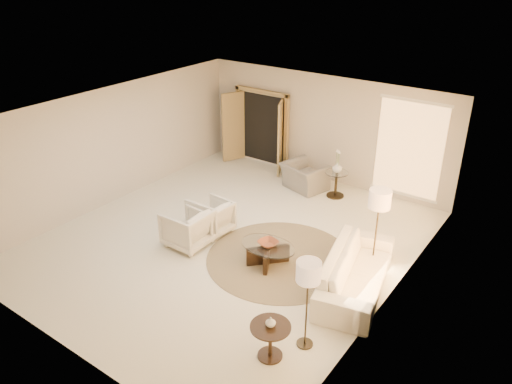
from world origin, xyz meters
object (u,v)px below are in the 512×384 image
Objects in this scene: sofa at (356,271)px; side_vase at (337,168)px; end_table at (270,336)px; armchair_right at (188,226)px; bowl at (268,243)px; end_vase at (271,322)px; armchair_left at (211,216)px; floor_lamp_near at (380,203)px; floor_lamp_far at (308,276)px; coffee_table at (268,252)px; side_table at (336,182)px; accent_chair at (305,172)px.

sofa is 3.82m from side_vase.
sofa is 4.09× the size of end_table.
bowl is at bearing 102.01° from armchair_right.
side_vase reaches higher than sofa.
sofa is at bearing 82.60° from end_vase.
end_vase is at bearing 57.78° from armchair_left.
bowl is 2.51m from end_vase.
sofa is 1.50× the size of floor_lamp_near.
armchair_right is at bearing 161.88° from floor_lamp_far.
coffee_table is at bearing 85.94° from sofa.
floor_lamp_near is 1.10× the size of floor_lamp_far.
side_table is 3.35m from floor_lamp_near.
armchair_right is 3.61m from end_table.
floor_lamp_far is at bearing -41.15° from coffee_table.
armchair_left is 0.68m from armchair_right.
side_table is at bearing 0.00° from side_vase.
end_vase is (1.44, -2.05, 0.19)m from bowl.
side_vase reaches higher than armchair_left.
accent_chair is at bearing 120.65° from floor_lamp_far.
side_vase reaches higher than bowl.
sofa is at bearing -57.24° from side_vase.
accent_chair is 0.81× the size of coffee_table.
end_vase reaches higher than coffee_table.
armchair_left is 2.13× the size of bowl.
armchair_right is 0.53× the size of floor_lamp_near.
side_table is (1.39, 3.17, -0.00)m from armchair_left.
floor_lamp_near reaches higher than floor_lamp_far.
end_table is (2.62, -5.46, -0.06)m from accent_chair.
floor_lamp_far is at bearing 60.22° from end_vase.
side_vase is at bearing 159.39° from armchair_right.
coffee_table is (1.18, -3.41, -0.19)m from accent_chair.
bowl is (0.32, -3.47, 0.07)m from side_table.
floor_lamp_near reaches higher than sofa.
floor_lamp_near reaches higher than side_table.
armchair_left is 0.62× the size of coffee_table.
armchair_right is (-3.50, -0.65, 0.08)m from sofa.
floor_lamp_near is 3.25m from side_vase.
sofa is 3.45m from armchair_left.
armchair_left is 3.15m from accent_chair.
floor_lamp_near is at bearing 84.43° from end_vase.
floor_lamp_far is 5.43m from side_vase.
side_table is 4.09× the size of end_vase.
sofa is at bearing 8.95° from bowl.
sofa is at bearing 82.60° from end_table.
side_vase is (-1.76, 5.52, 0.12)m from end_vase.
armchair_left reaches higher than end_table.
end_table is at bearing 131.96° from accent_chair.
side_vase is (-2.06, 2.43, -0.66)m from floor_lamp_near.
floor_lamp_near is 2.25m from bowl.
accent_chair is 3.61m from bowl.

